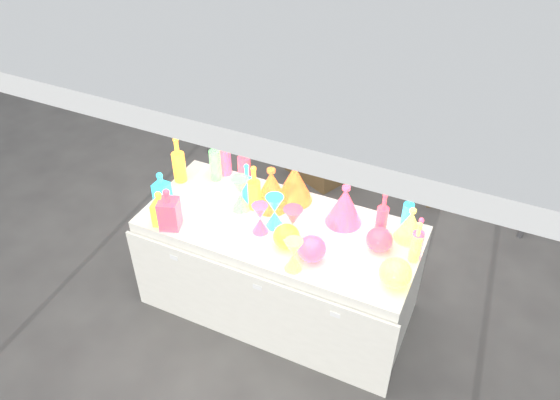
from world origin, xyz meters
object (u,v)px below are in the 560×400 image
at_px(bottle_0, 178,159).
at_px(decanter_0, 160,208).
at_px(cardboard_box_closed, 319,157).
at_px(hourglass_0, 293,225).
at_px(lampshade_0, 271,188).
at_px(globe_0, 286,237).
at_px(display_table, 279,267).

xyz_separation_m(bottle_0, decanter_0, (0.16, -0.45, -0.05)).
relative_size(cardboard_box_closed, hourglass_0, 2.24).
xyz_separation_m(bottle_0, lampshade_0, (0.71, 0.01, -0.03)).
xyz_separation_m(bottle_0, globe_0, (0.97, -0.30, -0.11)).
bearing_deg(lampshade_0, bottle_0, -170.17).
relative_size(display_table, bottle_0, 5.17).
bearing_deg(lampshade_0, display_table, -41.84).
height_order(bottle_0, hourglass_0, bottle_0).
bearing_deg(bottle_0, display_table, -10.05).
height_order(bottle_0, decanter_0, bottle_0).
bearing_deg(bottle_0, globe_0, -17.40).
relative_size(decanter_0, hourglass_0, 1.04).
height_order(globe_0, lampshade_0, lampshade_0).
distance_m(hourglass_0, lampshade_0, 0.37).
relative_size(hourglass_0, lampshade_0, 0.82).
relative_size(cardboard_box_closed, decanter_0, 2.15).
relative_size(bottle_0, lampshade_0, 1.21).
bearing_deg(display_table, globe_0, -51.99).
xyz_separation_m(bottle_0, hourglass_0, (0.98, -0.24, -0.06)).
relative_size(display_table, globe_0, 11.02).
relative_size(bottle_0, hourglass_0, 1.47).
height_order(display_table, cardboard_box_closed, display_table).
relative_size(bottle_0, decanter_0, 1.41).
xyz_separation_m(decanter_0, hourglass_0, (0.82, 0.22, -0.01)).
xyz_separation_m(display_table, lampshade_0, (-0.14, 0.17, 0.52)).
distance_m(decanter_0, hourglass_0, 0.85).
distance_m(display_table, cardboard_box_closed, 1.68).
bearing_deg(decanter_0, cardboard_box_closed, 65.94).
relative_size(decanter_0, globe_0, 1.51).
xyz_separation_m(hourglass_0, lampshade_0, (-0.27, 0.25, 0.03)).
bearing_deg(cardboard_box_closed, lampshade_0, -57.18).
bearing_deg(display_table, decanter_0, -156.38).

